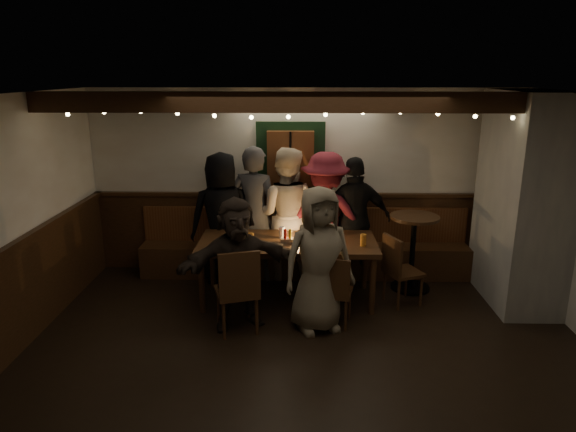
{
  "coord_description": "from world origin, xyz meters",
  "views": [
    {
      "loc": [
        -0.08,
        -4.62,
        2.81
      ],
      "look_at": [
        -0.22,
        1.6,
        1.05
      ],
      "focal_mm": 32.0,
      "sensor_mm": 36.0,
      "label": 1
    }
  ],
  "objects_px": {
    "high_top": "(413,243)",
    "person_d": "(325,218)",
    "chair_near_right": "(334,288)",
    "person_g": "(318,260)",
    "chair_near_left": "(238,287)",
    "person_b": "(254,214)",
    "person_e": "(355,220)",
    "chair_end": "(398,266)",
    "person_c": "(286,214)",
    "dining_table": "(288,246)",
    "person_f": "(237,263)",
    "person_a": "(223,218)"
  },
  "relations": [
    {
      "from": "high_top",
      "to": "person_d",
      "type": "distance_m",
      "value": 1.2
    },
    {
      "from": "chair_near_right",
      "to": "person_g",
      "type": "relative_size",
      "value": 0.52
    },
    {
      "from": "chair_near_left",
      "to": "person_b",
      "type": "bearing_deg",
      "value": 88.28
    },
    {
      "from": "person_d",
      "to": "person_e",
      "type": "xyz_separation_m",
      "value": [
        0.4,
        0.02,
        -0.03
      ]
    },
    {
      "from": "chair_end",
      "to": "person_b",
      "type": "xyz_separation_m",
      "value": [
        -1.83,
        0.81,
        0.43
      ]
    },
    {
      "from": "person_d",
      "to": "person_c",
      "type": "bearing_deg",
      "value": -9.43
    },
    {
      "from": "dining_table",
      "to": "chair_end",
      "type": "bearing_deg",
      "value": -4.32
    },
    {
      "from": "person_b",
      "to": "person_e",
      "type": "height_order",
      "value": "person_b"
    },
    {
      "from": "person_b",
      "to": "high_top",
      "type": "bearing_deg",
      "value": -174.94
    },
    {
      "from": "dining_table",
      "to": "person_f",
      "type": "relative_size",
      "value": 1.46
    },
    {
      "from": "chair_near_right",
      "to": "chair_end",
      "type": "xyz_separation_m",
      "value": [
        0.83,
        0.6,
        0.02
      ]
    },
    {
      "from": "chair_near_right",
      "to": "chair_end",
      "type": "distance_m",
      "value": 1.03
    },
    {
      "from": "person_c",
      "to": "person_g",
      "type": "height_order",
      "value": "person_c"
    },
    {
      "from": "person_b",
      "to": "person_c",
      "type": "height_order",
      "value": "person_b"
    },
    {
      "from": "chair_near_right",
      "to": "person_a",
      "type": "distance_m",
      "value": 2.01
    },
    {
      "from": "dining_table",
      "to": "chair_near_right",
      "type": "relative_size",
      "value": 2.6
    },
    {
      "from": "chair_end",
      "to": "person_g",
      "type": "xyz_separation_m",
      "value": [
        -1.0,
        -0.64,
        0.32
      ]
    },
    {
      "from": "high_top",
      "to": "person_g",
      "type": "bearing_deg",
      "value": -138.58
    },
    {
      "from": "person_a",
      "to": "person_b",
      "type": "distance_m",
      "value": 0.44
    },
    {
      "from": "person_b",
      "to": "person_c",
      "type": "xyz_separation_m",
      "value": [
        0.42,
        0.05,
        -0.01
      ]
    },
    {
      "from": "chair_near_right",
      "to": "person_c",
      "type": "xyz_separation_m",
      "value": [
        -0.58,
        1.47,
        0.44
      ]
    },
    {
      "from": "person_d",
      "to": "person_g",
      "type": "bearing_deg",
      "value": 85.84
    },
    {
      "from": "dining_table",
      "to": "chair_near_right",
      "type": "distance_m",
      "value": 0.92
    },
    {
      "from": "person_a",
      "to": "person_g",
      "type": "distance_m",
      "value": 1.87
    },
    {
      "from": "chair_near_right",
      "to": "high_top",
      "type": "bearing_deg",
      "value": 44.67
    },
    {
      "from": "chair_near_left",
      "to": "person_f",
      "type": "relative_size",
      "value": 0.66
    },
    {
      "from": "chair_end",
      "to": "person_c",
      "type": "xyz_separation_m",
      "value": [
        -1.4,
        0.86,
        0.42
      ]
    },
    {
      "from": "person_b",
      "to": "person_c",
      "type": "bearing_deg",
      "value": -159.38
    },
    {
      "from": "high_top",
      "to": "person_a",
      "type": "relative_size",
      "value": 0.56
    },
    {
      "from": "dining_table",
      "to": "chair_near_left",
      "type": "distance_m",
      "value": 1.05
    },
    {
      "from": "person_d",
      "to": "person_f",
      "type": "height_order",
      "value": "person_d"
    },
    {
      "from": "chair_near_right",
      "to": "person_e",
      "type": "distance_m",
      "value": 1.48
    },
    {
      "from": "chair_near_left",
      "to": "person_d",
      "type": "distance_m",
      "value": 1.88
    },
    {
      "from": "person_d",
      "to": "person_f",
      "type": "bearing_deg",
      "value": 53.84
    },
    {
      "from": "person_f",
      "to": "person_g",
      "type": "xyz_separation_m",
      "value": [
        0.9,
        -0.06,
        0.07
      ]
    },
    {
      "from": "high_top",
      "to": "person_b",
      "type": "xyz_separation_m",
      "value": [
        -2.11,
        0.32,
        0.29
      ]
    },
    {
      "from": "person_a",
      "to": "person_d",
      "type": "bearing_deg",
      "value": 167.72
    },
    {
      "from": "person_b",
      "to": "person_c",
      "type": "distance_m",
      "value": 0.43
    },
    {
      "from": "person_c",
      "to": "person_f",
      "type": "xyz_separation_m",
      "value": [
        -0.5,
        -1.45,
        -0.17
      ]
    },
    {
      "from": "dining_table",
      "to": "person_e",
      "type": "height_order",
      "value": "person_e"
    },
    {
      "from": "chair_near_left",
      "to": "person_f",
      "type": "bearing_deg",
      "value": 97.8
    },
    {
      "from": "high_top",
      "to": "chair_near_right",
      "type": "bearing_deg",
      "value": -135.33
    },
    {
      "from": "person_b",
      "to": "person_d",
      "type": "relative_size",
      "value": 1.04
    },
    {
      "from": "dining_table",
      "to": "person_a",
      "type": "relative_size",
      "value": 1.23
    },
    {
      "from": "person_d",
      "to": "person_f",
      "type": "xyz_separation_m",
      "value": [
        -1.04,
        -1.34,
        -0.15
      ]
    },
    {
      "from": "chair_end",
      "to": "person_b",
      "type": "distance_m",
      "value": 2.05
    },
    {
      "from": "chair_near_left",
      "to": "person_e",
      "type": "relative_size",
      "value": 0.57
    },
    {
      "from": "chair_near_left",
      "to": "chair_near_right",
      "type": "bearing_deg",
      "value": 10.11
    },
    {
      "from": "high_top",
      "to": "person_b",
      "type": "height_order",
      "value": "person_b"
    },
    {
      "from": "dining_table",
      "to": "person_d",
      "type": "height_order",
      "value": "person_d"
    }
  ]
}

